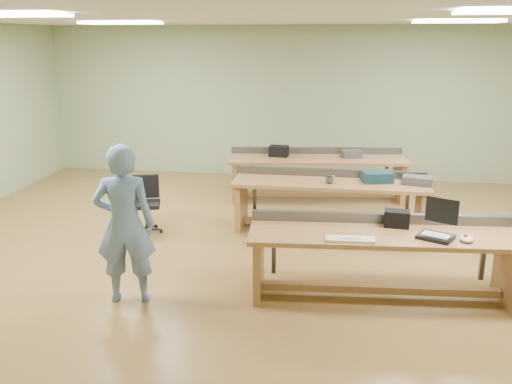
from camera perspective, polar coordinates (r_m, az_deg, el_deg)
floor at (r=7.43m, az=1.23°, el=-5.77°), size 10.00×10.00×0.00m
ceiling at (r=6.91m, az=1.39°, el=18.01°), size 10.00×10.00×0.00m
wall_back at (r=10.96m, az=3.98°, el=9.33°), size 10.00×0.04×3.00m
wall_front at (r=3.23m, az=-7.76°, el=-6.86°), size 10.00×0.04×3.00m
fluor_panels at (r=6.91m, az=1.39°, el=17.77°), size 6.20×3.50×0.03m
workbench_front at (r=6.02m, az=13.11°, el=-5.84°), size 2.90×0.96×0.86m
workbench_mid at (r=7.97m, az=7.72°, el=-0.20°), size 2.80×0.77×0.86m
workbench_back at (r=9.52m, az=6.46°, el=2.53°), size 3.13×1.17×0.86m
person at (r=5.84m, az=-13.66°, el=-3.34°), size 0.71×0.54×1.73m
laptop_base at (r=5.90m, az=18.38°, el=-4.50°), size 0.43×0.40×0.04m
laptop_screen at (r=5.95m, az=18.99°, el=-1.86°), size 0.31×0.17×0.27m
keyboard at (r=5.63m, az=9.88°, el=-4.94°), size 0.50×0.19×0.03m
trackball_mouse at (r=5.91m, az=21.29°, el=-4.58°), size 0.18×0.20×0.07m
camera_bag at (r=6.12m, az=14.60°, el=-2.73°), size 0.29×0.20×0.18m
task_chair at (r=8.08m, az=-11.41°, el=-2.04°), size 0.55×0.55×0.82m
parts_bin_teal at (r=8.00m, az=12.62°, el=1.59°), size 0.47×0.40×0.14m
parts_bin_grey at (r=8.00m, az=16.61°, el=1.20°), size 0.45×0.34×0.11m
mug at (r=7.77m, az=7.77°, el=1.24°), size 0.15×0.15×0.09m
drinks_can at (r=7.77m, az=8.12°, el=1.29°), size 0.07×0.07×0.11m
storage_box_back at (r=9.50m, az=2.42°, el=4.33°), size 0.34×0.26×0.18m
tray_back at (r=9.54m, az=10.02°, el=3.97°), size 0.37×0.31×0.13m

